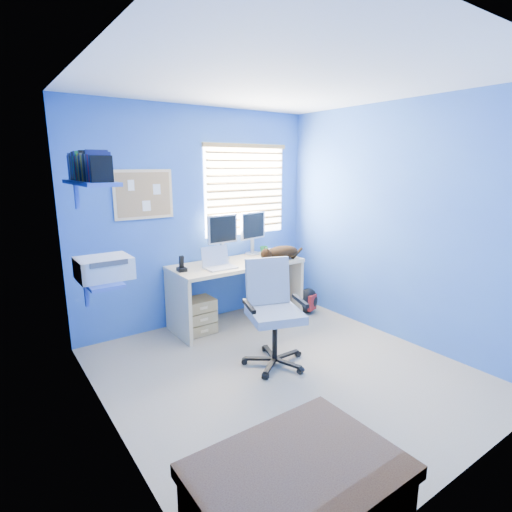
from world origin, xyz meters
TOP-DOWN VIEW (x-y plane):
  - floor at (0.00, 0.00)m, footprint 3.00×3.20m
  - ceiling at (0.00, 0.00)m, footprint 3.00×3.20m
  - wall_back at (0.00, 1.60)m, footprint 3.00×0.01m
  - wall_front at (0.00, -1.60)m, footprint 3.00×0.01m
  - wall_left at (-1.50, 0.00)m, footprint 0.01×3.20m
  - wall_right at (1.50, 0.00)m, footprint 0.01×3.20m
  - desk at (0.30, 1.26)m, footprint 1.56×0.65m
  - laptop at (0.01, 1.13)m, footprint 0.33×0.26m
  - monitor_left at (0.25, 1.50)m, footprint 0.41×0.14m
  - monitor_right at (0.70, 1.52)m, footprint 0.42×0.19m
  - phone at (-0.40, 1.26)m, footprint 0.10×0.12m
  - mug at (0.82, 1.42)m, footprint 0.10×0.09m
  - cd_spindle at (0.85, 1.40)m, footprint 0.13×0.13m
  - cat at (0.83, 1.07)m, footprint 0.47×0.26m
  - tower_pc at (0.80, 1.25)m, footprint 0.25×0.46m
  - drawer_boxes at (-0.23, 1.23)m, footprint 0.35×0.28m
  - yellow_book at (0.66, 1.05)m, footprint 0.03×0.17m
  - backpack at (1.19, 0.98)m, footprint 0.33×0.29m
  - bed_corner at (-1.03, -1.37)m, footprint 0.96×0.68m
  - office_chair at (0.04, 0.21)m, footprint 0.73×0.73m
  - window_blinds at (0.65, 1.57)m, footprint 1.15×0.05m
  - corkboard at (-0.65, 1.58)m, footprint 0.64×0.02m
  - wall_shelves at (-1.35, 0.75)m, footprint 0.42×0.90m

SIDE VIEW (x-z plane):
  - floor at x=0.00m, z-range 0.00..0.00m
  - yellow_book at x=0.66m, z-range 0.00..0.24m
  - backpack at x=1.19m, z-range 0.00..0.33m
  - drawer_boxes at x=-0.23m, z-range 0.00..0.41m
  - tower_pc at x=0.80m, z-range 0.00..0.45m
  - bed_corner at x=-1.03m, z-range 0.00..0.46m
  - office_chair at x=0.04m, z-range -0.13..0.86m
  - desk at x=0.30m, z-range 0.00..0.74m
  - cd_spindle at x=0.85m, z-range 0.74..0.81m
  - mug at x=0.82m, z-range 0.74..0.84m
  - cat at x=0.83m, z-range 0.74..0.90m
  - phone at x=-0.40m, z-range 0.74..0.91m
  - laptop at x=0.01m, z-range 0.74..0.96m
  - monitor_left at x=0.25m, z-range 0.74..1.28m
  - monitor_right at x=0.70m, z-range 0.74..1.28m
  - wall_back at x=0.00m, z-range 0.00..2.50m
  - wall_front at x=0.00m, z-range 0.00..2.50m
  - wall_left at x=-1.50m, z-range 0.00..2.50m
  - wall_right at x=1.50m, z-range 0.00..2.50m
  - wall_shelves at x=-1.35m, z-range 0.91..1.96m
  - corkboard at x=-0.65m, z-range 1.29..1.81m
  - window_blinds at x=0.65m, z-range 1.00..2.10m
  - ceiling at x=0.00m, z-range 2.50..2.50m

